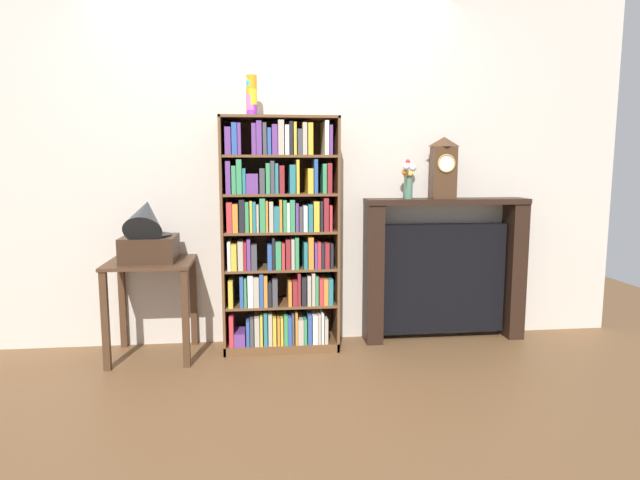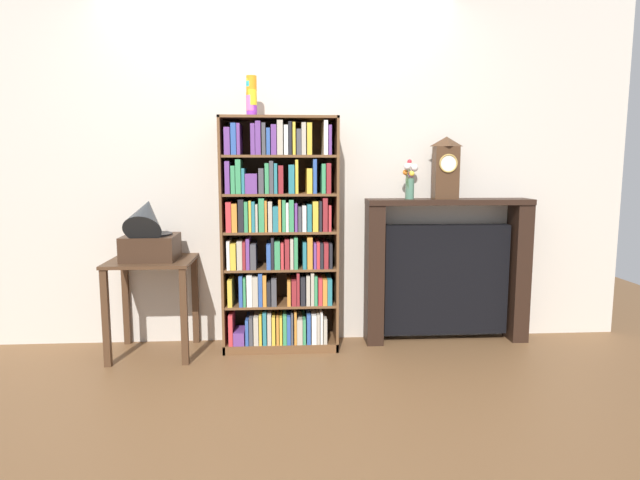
{
  "view_description": "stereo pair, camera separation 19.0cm",
  "coord_description": "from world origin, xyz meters",
  "px_view_note": "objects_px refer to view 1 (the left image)",
  "views": [
    {
      "loc": [
        -0.16,
        -3.74,
        1.33
      ],
      "look_at": [
        0.29,
        0.12,
        0.78
      ],
      "focal_mm": 30.78,
      "sensor_mm": 36.0,
      "label": 1
    },
    {
      "loc": [
        0.03,
        -3.76,
        1.33
      ],
      "look_at": [
        0.29,
        0.12,
        0.78
      ],
      "focal_mm": 30.78,
      "sensor_mm": 36.0,
      "label": 2
    }
  ],
  "objects_px": {
    "bookshelf": "(279,240)",
    "side_table_left": "(151,283)",
    "fireplace_mantel": "(444,270)",
    "mantel_clock": "(444,168)",
    "cup_stack": "(252,96)",
    "gramophone": "(148,234)",
    "flower_vase": "(409,179)"
  },
  "relations": [
    {
      "from": "bookshelf",
      "to": "fireplace_mantel",
      "type": "bearing_deg",
      "value": 4.13
    },
    {
      "from": "cup_stack",
      "to": "bookshelf",
      "type": "bearing_deg",
      "value": 5.73
    },
    {
      "from": "gramophone",
      "to": "fireplace_mantel",
      "type": "relative_size",
      "value": 0.41
    },
    {
      "from": "cup_stack",
      "to": "gramophone",
      "type": "relative_size",
      "value": 0.54
    },
    {
      "from": "mantel_clock",
      "to": "flower_vase",
      "type": "distance_m",
      "value": 0.27
    },
    {
      "from": "side_table_left",
      "to": "flower_vase",
      "type": "height_order",
      "value": "flower_vase"
    },
    {
      "from": "side_table_left",
      "to": "gramophone",
      "type": "relative_size",
      "value": 1.35
    },
    {
      "from": "bookshelf",
      "to": "mantel_clock",
      "type": "bearing_deg",
      "value": 3.18
    },
    {
      "from": "fireplace_mantel",
      "to": "flower_vase",
      "type": "height_order",
      "value": "flower_vase"
    },
    {
      "from": "bookshelf",
      "to": "mantel_clock",
      "type": "xyz_separation_m",
      "value": [
        1.21,
        0.07,
        0.51
      ]
    },
    {
      "from": "gramophone",
      "to": "flower_vase",
      "type": "relative_size",
      "value": 1.74
    },
    {
      "from": "cup_stack",
      "to": "gramophone",
      "type": "distance_m",
      "value": 1.16
    },
    {
      "from": "cup_stack",
      "to": "gramophone",
      "type": "xyz_separation_m",
      "value": [
        -0.7,
        -0.11,
        -0.92
      ]
    },
    {
      "from": "cup_stack",
      "to": "fireplace_mantel",
      "type": "bearing_deg",
      "value": 4.33
    },
    {
      "from": "bookshelf",
      "to": "flower_vase",
      "type": "height_order",
      "value": "bookshelf"
    },
    {
      "from": "gramophone",
      "to": "flower_vase",
      "type": "distance_m",
      "value": 1.87
    },
    {
      "from": "gramophone",
      "to": "mantel_clock",
      "type": "distance_m",
      "value": 2.15
    },
    {
      "from": "bookshelf",
      "to": "mantel_clock",
      "type": "height_order",
      "value": "bookshelf"
    },
    {
      "from": "bookshelf",
      "to": "flower_vase",
      "type": "distance_m",
      "value": 1.05
    },
    {
      "from": "mantel_clock",
      "to": "flower_vase",
      "type": "xyz_separation_m",
      "value": [
        -0.26,
        -0.0,
        -0.08
      ]
    },
    {
      "from": "side_table_left",
      "to": "gramophone",
      "type": "height_order",
      "value": "gramophone"
    },
    {
      "from": "bookshelf",
      "to": "fireplace_mantel",
      "type": "relative_size",
      "value": 1.36
    },
    {
      "from": "cup_stack",
      "to": "side_table_left",
      "type": "distance_m",
      "value": 1.45
    },
    {
      "from": "bookshelf",
      "to": "side_table_left",
      "type": "relative_size",
      "value": 2.45
    },
    {
      "from": "mantel_clock",
      "to": "fireplace_mantel",
      "type": "bearing_deg",
      "value": 34.5
    },
    {
      "from": "cup_stack",
      "to": "side_table_left",
      "type": "height_order",
      "value": "cup_stack"
    },
    {
      "from": "bookshelf",
      "to": "cup_stack",
      "type": "bearing_deg",
      "value": -174.27
    },
    {
      "from": "bookshelf",
      "to": "side_table_left",
      "type": "height_order",
      "value": "bookshelf"
    },
    {
      "from": "fireplace_mantel",
      "to": "mantel_clock",
      "type": "xyz_separation_m",
      "value": [
        -0.03,
        -0.02,
        0.77
      ]
    },
    {
      "from": "bookshelf",
      "to": "side_table_left",
      "type": "xyz_separation_m",
      "value": [
        -0.88,
        -0.08,
        -0.27
      ]
    },
    {
      "from": "flower_vase",
      "to": "fireplace_mantel",
      "type": "bearing_deg",
      "value": 4.81
    },
    {
      "from": "cup_stack",
      "to": "fireplace_mantel",
      "type": "xyz_separation_m",
      "value": [
        1.42,
        0.11,
        -1.26
      ]
    }
  ]
}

